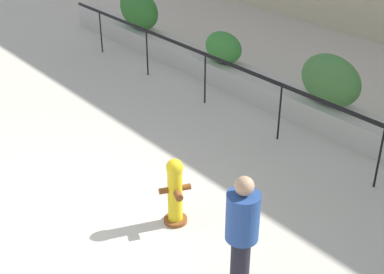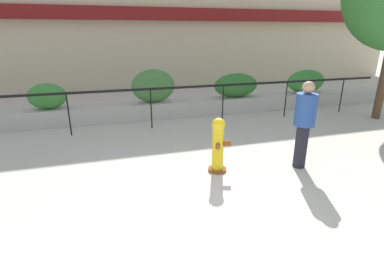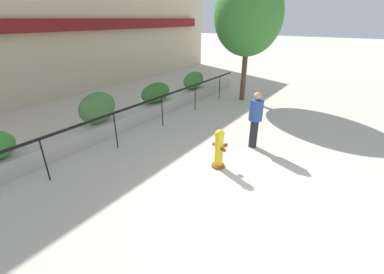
% 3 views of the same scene
% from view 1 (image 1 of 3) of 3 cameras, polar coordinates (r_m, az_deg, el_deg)
% --- Properties ---
extents(ground_plane, '(120.00, 120.00, 0.00)m').
position_cam_1_polar(ground_plane, '(8.00, -15.68, -11.03)').
color(ground_plane, beige).
extents(planter_wall_low, '(18.00, 0.70, 0.50)m').
position_cam_1_polar(planter_wall_low, '(11.10, 13.00, 2.69)').
color(planter_wall_low, '#B7B2A8').
rests_on(planter_wall_low, ground).
extents(fence_railing_segment, '(15.00, 0.05, 1.15)m').
position_cam_1_polar(fence_railing_segment, '(10.00, 9.53, 4.93)').
color(fence_railing_segment, black).
rests_on(fence_railing_segment, ground).
extents(hedge_bush_0, '(1.59, 0.62, 1.08)m').
position_cam_1_polar(hedge_bush_0, '(15.10, -5.72, 13.39)').
color(hedge_bush_0, '#2D6B28').
rests_on(hedge_bush_0, planter_wall_low).
extents(hedge_bush_1, '(1.04, 0.61, 0.73)m').
position_cam_1_polar(hedge_bush_1, '(12.58, 3.36, 9.52)').
color(hedge_bush_1, '#387F33').
rests_on(hedge_bush_1, planter_wall_low).
extents(hedge_bush_2, '(1.34, 0.58, 1.02)m').
position_cam_1_polar(hedge_bush_2, '(10.66, 14.54, 5.88)').
color(hedge_bush_2, '#427538').
rests_on(hedge_bush_2, planter_wall_low).
extents(fire_hydrant, '(0.48, 0.47, 1.08)m').
position_cam_1_polar(fire_hydrant, '(7.81, -1.82, -5.79)').
color(fire_hydrant, brown).
rests_on(fire_hydrant, ground).
extents(pedestrian, '(0.49, 0.49, 1.73)m').
position_cam_1_polar(pedestrian, '(6.41, 5.34, -9.90)').
color(pedestrian, black).
rests_on(pedestrian, ground).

